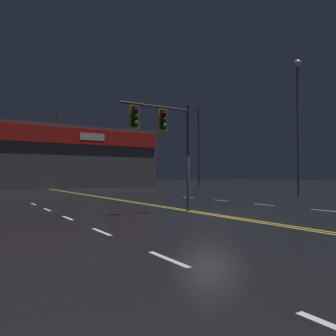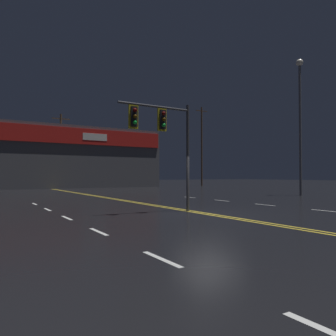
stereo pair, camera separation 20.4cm
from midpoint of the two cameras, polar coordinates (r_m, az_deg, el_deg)
name	(u,v)px [view 1 (the left image)]	position (r m, az deg, el deg)	size (l,w,h in m)	color
ground_plane	(209,214)	(13.97, 6.68, -7.96)	(200.00, 200.00, 0.00)	black
road_markings	(260,217)	(13.38, 15.26, -8.20)	(16.01, 60.00, 0.01)	gold
traffic_signal_median	(161,129)	(14.24, -1.62, 6.86)	(3.48, 0.36, 4.83)	#38383D
streetlight_near_right	(298,110)	(29.25, 21.49, 9.31)	(0.56, 0.56, 11.18)	#59595E
building_backdrop	(42,158)	(46.83, -21.28, 1.69)	(29.75, 10.23, 8.01)	#4C4C51
utility_pole_row	(58,141)	(43.10, -18.76, 4.46)	(47.57, 0.26, 12.61)	#4C3828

